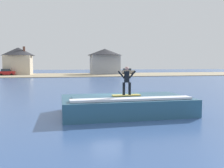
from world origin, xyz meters
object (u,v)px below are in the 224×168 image
Objects in this scene: car_near_shore at (7,72)px; house_with_chimney at (18,60)px; house_gabled_white at (105,60)px; wave_crest at (126,105)px; surfboard at (126,95)px; surfer at (127,79)px; car_far_shore at (128,71)px.

house_with_chimney reaches higher than car_near_shore.
house_with_chimney is (2.34, 4.74, 3.52)m from car_near_shore.
car_near_shore is at bearing -173.56° from house_gabled_white.
car_near_shore is at bearing 108.15° from wave_crest.
surfboard is 0.97m from surfer.
house_gabled_white is (25.43, -1.61, 0.14)m from house_with_chimney.
house_gabled_white reaches higher than car_near_shore.
wave_crest is 0.73m from surfboard.
surfer is 0.16× the size of house_gabled_white.
surfer is 59.80m from house_gabled_white.
car_far_shore is 33.02m from house_with_chimney.
car_far_shore is (35.12, 2.96, 0.00)m from car_near_shore.
house_with_chimney is at bearing 176.37° from house_gabled_white.
surfer is at bearing -72.02° from car_near_shore.
house_with_chimney is 25.49m from house_gabled_white.
surfboard is at bearing -106.15° from car_far_shore.
car_near_shore is 0.42× the size of house_with_chimney.
house_with_chimney reaches higher than surfboard.
house_gabled_white is (9.67, 58.93, 3.41)m from surfboard.
surfer is at bearing -99.27° from wave_crest.
surfer is at bearing -99.30° from house_gabled_white.
house_with_chimney is (-15.76, 60.54, 3.27)m from surfboard.
surfer is 61.21m from car_far_shore.
car_far_shore is at bearing 73.87° from surfer.
wave_crest is 58.36m from car_near_shore.
car_near_shore is 35.24m from car_far_shore.
surfer is (-0.06, -0.38, 1.61)m from wave_crest.
car_near_shore is at bearing 107.98° from surfer.
surfer reaches higher than car_far_shore.
house_gabled_white is (9.59, 58.59, 4.06)m from wave_crest.
surfer is 62.65m from house_with_chimney.
surfboard is at bearing -75.41° from house_with_chimney.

